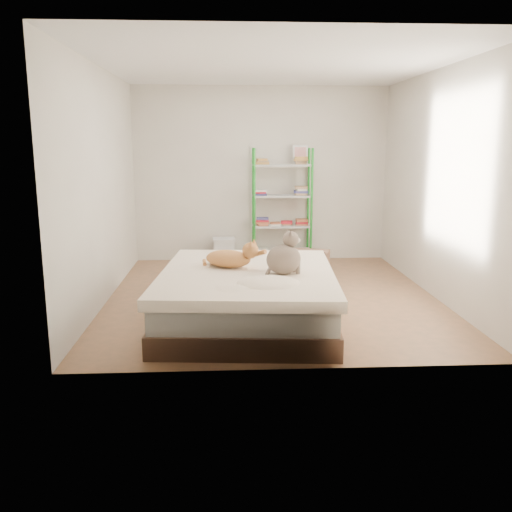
{
  "coord_description": "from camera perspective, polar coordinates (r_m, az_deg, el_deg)",
  "views": [
    {
      "loc": [
        -0.52,
        -6.13,
        1.77
      ],
      "look_at": [
        -0.22,
        -0.64,
        0.62
      ],
      "focal_mm": 38.0,
      "sensor_mm": 36.0,
      "label": 1
    }
  ],
  "objects": [
    {
      "name": "bed",
      "position": [
        5.41,
        -0.89,
        -4.32
      ],
      "size": [
        1.85,
        2.23,
        0.54
      ],
      "rotation": [
        0.0,
        0.0,
        -0.08
      ],
      "color": "brown",
      "rests_on": "ground"
    },
    {
      "name": "cardboard_box",
      "position": [
        7.23,
        5.52,
        -0.9
      ],
      "size": [
        0.63,
        0.63,
        0.42
      ],
      "rotation": [
        0.0,
        0.0,
        -0.31
      ],
      "color": "#96644C",
      "rests_on": "ground"
    },
    {
      "name": "white_bin",
      "position": [
        8.13,
        -3.39,
        0.6
      ],
      "size": [
        0.34,
        0.31,
        0.38
      ],
      "rotation": [
        0.0,
        0.0,
        0.06
      ],
      "color": "silver",
      "rests_on": "ground"
    },
    {
      "name": "room",
      "position": [
        6.17,
        1.76,
        7.44
      ],
      "size": [
        3.81,
        4.21,
        2.61
      ],
      "color": "#9D6B47",
      "rests_on": "ground"
    },
    {
      "name": "orange_cat",
      "position": [
        5.46,
        -2.95,
        -0.05
      ],
      "size": [
        0.63,
        0.48,
        0.23
      ],
      "primitive_type": null,
      "rotation": [
        0.0,
        0.0,
        -0.37
      ],
      "color": "#DF9E4E",
      "rests_on": "bed"
    },
    {
      "name": "shelf_unit",
      "position": [
        8.11,
        2.78,
        4.8
      ],
      "size": [
        0.88,
        0.36,
        1.74
      ],
      "color": "green",
      "rests_on": "ground"
    },
    {
      "name": "grey_cat",
      "position": [
        5.17,
        2.93,
        0.35
      ],
      "size": [
        0.44,
        0.4,
        0.42
      ],
      "primitive_type": null,
      "rotation": [
        0.0,
        0.0,
        1.86
      ],
      "color": "#7C6B59",
      "rests_on": "bed"
    }
  ]
}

